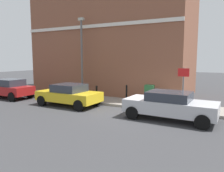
{
  "coord_description": "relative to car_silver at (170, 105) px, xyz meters",
  "views": [
    {
      "loc": [
        -10.82,
        -4.58,
        2.94
      ],
      "look_at": [
        1.43,
        2.01,
        1.2
      ],
      "focal_mm": 35.24,
      "sensor_mm": 36.0,
      "label": 1
    }
  ],
  "objects": [
    {
      "name": "car_yellow",
      "position": [
        0.21,
        6.34,
        -0.01
      ],
      "size": [
        2.02,
        4.03,
        1.36
      ],
      "rotation": [
        0.0,
        0.0,
        1.55
      ],
      "color": "gold",
      "rests_on": "ground"
    },
    {
      "name": "street_sign",
      "position": [
        1.75,
        -0.27,
        0.94
      ],
      "size": [
        0.08,
        0.6,
        2.3
      ],
      "color": "#59595B",
      "rests_on": "sidewalk"
    },
    {
      "name": "bollard_far_kerb",
      "position": [
        1.54,
        5.13,
        -0.02
      ],
      "size": [
        0.14,
        0.14,
        1.04
      ],
      "color": "black",
      "rests_on": "sidewalk"
    },
    {
      "name": "lamppost",
      "position": [
        2.86,
        7.22,
        2.58
      ],
      "size": [
        0.2,
        0.44,
        5.72
      ],
      "color": "#59595B",
      "rests_on": "sidewalk"
    },
    {
      "name": "utility_cabinet",
      "position": [
        2.72,
        1.94,
        -0.04
      ],
      "size": [
        0.46,
        0.61,
        1.15
      ],
      "color": "#1E4C28",
      "rests_on": "sidewalk"
    },
    {
      "name": "ground",
      "position": [
        0.36,
        2.12,
        -0.72
      ],
      "size": [
        80.0,
        80.0,
        0.0
      ],
      "primitive_type": "plane",
      "color": "#38383A"
    },
    {
      "name": "corner_building",
      "position": [
        6.66,
        6.62,
        3.96
      ],
      "size": [
        6.32,
        13.01,
        9.36
      ],
      "color": "brown",
      "rests_on": "ground"
    },
    {
      "name": "bollard_near_cabinet",
      "position": [
        2.82,
        3.57,
        -0.02
      ],
      "size": [
        0.14,
        0.14,
        1.04
      ],
      "color": "black",
      "rests_on": "sidewalk"
    },
    {
      "name": "sidewalk",
      "position": [
        2.42,
        8.12,
        -0.65
      ],
      "size": [
        2.27,
        30.0,
        0.15
      ],
      "primitive_type": "cube",
      "color": "gray",
      "rests_on": "ground"
    },
    {
      "name": "car_red",
      "position": [
        0.18,
        12.05,
        0.02
      ],
      "size": [
        1.78,
        4.01,
        1.43
      ],
      "rotation": [
        0.0,
        0.0,
        1.57
      ],
      "color": "maroon",
      "rests_on": "ground"
    },
    {
      "name": "car_silver",
      "position": [
        0.0,
        0.0,
        0.0
      ],
      "size": [
        2.01,
        4.34,
        1.37
      ],
      "rotation": [
        0.0,
        0.0,
        1.54
      ],
      "color": "#B7B7BC",
      "rests_on": "ground"
    }
  ]
}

